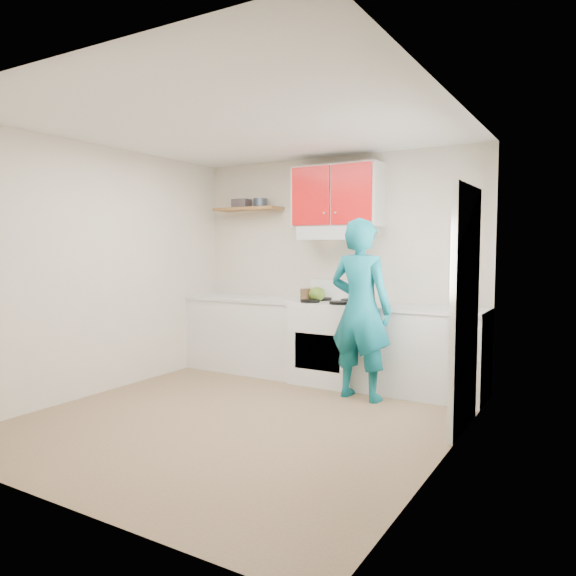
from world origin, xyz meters
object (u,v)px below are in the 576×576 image
Objects in this scene: stove at (330,342)px; person at (360,309)px; kettle at (317,294)px; tin at (260,203)px; crock at (306,295)px.

stove is 0.50× the size of person.
kettle is (-0.19, 0.04, 0.54)m from stove.
kettle reaches higher than stove.
tin is at bearing -15.33° from person.
stove is 0.62m from crock.
stove is 1.95m from tin.
tin reaches higher than crock.
kettle is 0.10× the size of person.
kettle is 0.89m from person.
stove is at bearing -18.69° from kettle.
crock is at bearing -22.23° from person.
person is at bearing -20.73° from tin.
stove is 4.80× the size of kettle.
crock is at bearing 176.06° from stove.
tin is at bearing 164.45° from kettle.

